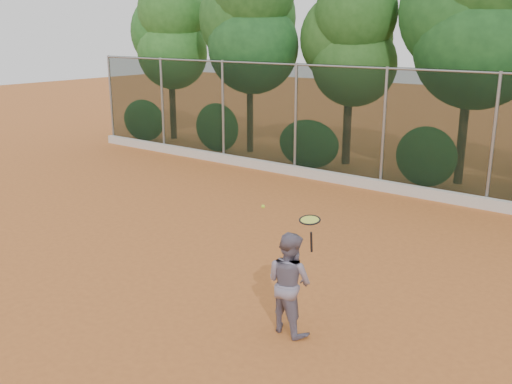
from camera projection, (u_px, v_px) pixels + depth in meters
The scene contains 7 objects.
ground at pixel (226, 263), 11.32m from camera, with size 80.00×80.00×0.00m, color #BE672C.
concrete_curb at pixel (378, 185), 16.50m from camera, with size 24.00×0.20×0.30m, color silver.
tennis_player at pixel (289, 282), 8.59m from camera, with size 0.78×0.60×1.60m, color slate.
chainlink_fence at pixel (384, 126), 16.17m from camera, with size 24.09×0.09×3.50m.
foliage_backdrop at pixel (401, 32), 17.31m from camera, with size 23.70×3.63×7.55m.
tennis_racket at pixel (310, 223), 8.02m from camera, with size 0.37×0.37×0.54m.
tennis_ball_in_flight at pixel (263, 207), 9.27m from camera, with size 0.06×0.06×0.06m.
Camera 1 is at (6.85, -7.99, 4.46)m, focal length 40.00 mm.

